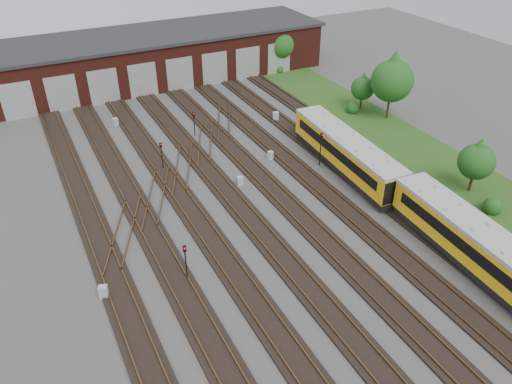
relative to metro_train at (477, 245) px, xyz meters
name	(u,v)px	position (x,y,z in m)	size (l,w,h in m)	color
ground	(289,234)	(-10.00, 9.58, -2.00)	(120.00, 120.00, 0.00)	#403D3B
track_network	(284,229)	(-10.17, 10.17, -1.89)	(30.40, 70.00, 0.33)	black
maintenance_shed	(144,57)	(-10.01, 49.56, 1.20)	(51.00, 12.50, 6.35)	#521C14
grass_verge	(392,137)	(9.00, 19.58, -1.98)	(8.00, 55.00, 0.05)	#294B19
metro_train	(477,245)	(0.00, 0.00, 0.00)	(3.81, 47.93, 3.26)	black
signal_mast_0	(185,258)	(-19.27, 8.23, -0.01)	(0.28, 0.26, 3.10)	black
signal_mast_1	(162,153)	(-15.82, 24.26, -0.14)	(0.27, 0.25, 2.91)	black
signal_mast_2	(194,121)	(-10.35, 29.80, -0.18)	(0.25, 0.23, 2.81)	black
signal_mast_3	(321,145)	(-1.65, 17.94, 0.26)	(0.30, 0.28, 3.55)	black
relay_cabinet_0	(104,292)	(-25.00, 9.15, -1.50)	(0.60, 0.50, 1.00)	#B2B4B7
relay_cabinet_1	(115,122)	(-17.56, 36.47, -1.54)	(0.56, 0.46, 0.93)	#B2B4B7
relay_cabinet_2	(240,181)	(-10.32, 18.15, -1.56)	(0.53, 0.44, 0.88)	#B2B4B7
relay_cabinet_3	(270,155)	(-5.45, 21.27, -1.56)	(0.53, 0.44, 0.89)	#B2B4B7
relay_cabinet_4	(276,117)	(-0.42, 29.20, -1.46)	(0.65, 0.54, 1.09)	#B2B4B7
tree_0	(280,42)	(8.75, 44.58, 2.21)	(3.95, 3.95, 6.55)	#382B19
tree_1	(363,86)	(10.63, 27.52, 1.01)	(2.83, 2.83, 4.69)	#382B19
tree_2	(393,76)	(11.79, 23.93, 3.19)	(4.87, 4.87, 8.07)	#382B19
tree_3	(478,158)	(8.00, 7.67, 1.46)	(3.25, 3.25, 5.39)	#382B19
bush_0	(493,204)	(7.06, 4.33, -1.19)	(1.63, 1.63, 1.63)	#144714
bush_1	(353,107)	(9.06, 27.06, -1.24)	(1.52, 1.52, 1.52)	#144714
bush_2	(279,68)	(8.18, 43.77, -1.35)	(1.30, 1.30, 1.30)	#144714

